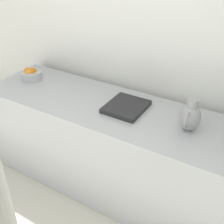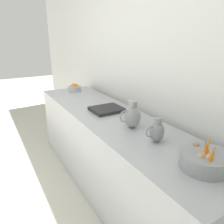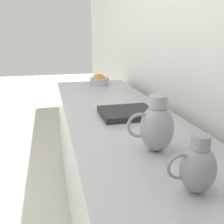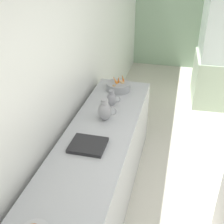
{
  "view_description": "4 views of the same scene",
  "coord_description": "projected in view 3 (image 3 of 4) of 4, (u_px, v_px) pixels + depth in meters",
  "views": [
    {
      "loc": [
        0.24,
        0.94,
        2.09
      ],
      "look_at": [
        -1.31,
        0.02,
        0.96
      ],
      "focal_mm": 45.8,
      "sensor_mm": 36.0,
      "label": 1
    },
    {
      "loc": [
        -0.39,
        2.09,
        1.69
      ],
      "look_at": [
        -1.39,
        0.35,
        0.99
      ],
      "focal_mm": 35.57,
      "sensor_mm": 36.0,
      "label": 2
    },
    {
      "loc": [
        -1.05,
        1.55,
        1.39
      ],
      "look_at": [
        -1.33,
        0.38,
        1.03
      ],
      "focal_mm": 41.65,
      "sensor_mm": 36.0,
      "label": 3
    },
    {
      "loc": [
        -0.74,
        -2.17,
        2.6
      ],
      "look_at": [
        -1.38,
        0.42,
        1.07
      ],
      "focal_mm": 47.6,
      "sensor_mm": 36.0,
      "label": 4
    }
  ],
  "objects": [
    {
      "name": "counter_sink_basin",
      "position": [
        127.0,
        113.0,
        1.66
      ],
      "size": [
        0.34,
        0.3,
        0.04
      ],
      "primitive_type": "cube",
      "color": "#232326",
      "rests_on": "prep_counter"
    },
    {
      "name": "metal_pitcher_tall",
      "position": [
        156.0,
        126.0,
        1.14
      ],
      "size": [
        0.21,
        0.15,
        0.25
      ],
      "color": "#939399",
      "rests_on": "prep_counter"
    },
    {
      "name": "prep_counter",
      "position": [
        128.0,
        190.0,
        1.64
      ],
      "size": [
        0.71,
        2.91,
        0.89
      ],
      "primitive_type": "cube",
      "color": "#ADAFB5",
      "rests_on": "ground_plane"
    },
    {
      "name": "orange_bowl",
      "position": [
        99.0,
        80.0,
        2.65
      ],
      "size": [
        0.2,
        0.2,
        0.11
      ],
      "color": "#ADAFB5",
      "rests_on": "prep_counter"
    },
    {
      "name": "metal_pitcher_short",
      "position": [
        197.0,
        167.0,
        0.84
      ],
      "size": [
        0.17,
        0.12,
        0.2
      ],
      "color": "gray",
      "rests_on": "prep_counter"
    }
  ]
}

